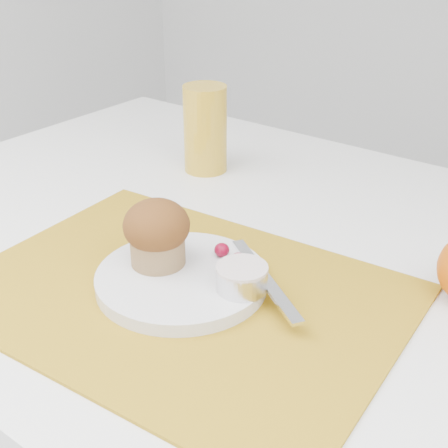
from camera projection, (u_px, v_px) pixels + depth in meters
The scene contains 9 objects.
placemat at pixel (181, 294), 0.70m from camera, with size 0.49×0.36×0.00m, color #A97E17.
plate at pixel (182, 279), 0.71m from camera, with size 0.20×0.20×0.02m, color silver.
ramekin at pixel (242, 279), 0.68m from camera, with size 0.06×0.06×0.02m, color silver.
cream at pixel (242, 269), 0.67m from camera, with size 0.06×0.06×0.01m, color beige.
raspberry_near at pixel (222, 250), 0.74m from camera, with size 0.02×0.02×0.02m, color #510213.
raspberry_far at pixel (238, 259), 0.72m from camera, with size 0.02×0.02×0.02m, color #5D0215.
butter_knife at pixel (265, 279), 0.69m from camera, with size 0.18×0.01×0.00m, color silver.
juice_glass at pixel (205, 129), 1.00m from camera, with size 0.07×0.07×0.14m, color gold.
muffin at pixel (157, 232), 0.71m from camera, with size 0.08×0.08×0.08m.
Camera 1 is at (0.39, -0.54, 1.15)m, focal length 50.00 mm.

